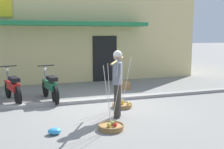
{
  "coord_description": "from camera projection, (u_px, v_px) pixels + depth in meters",
  "views": [
    {
      "loc": [
        -2.17,
        -7.17,
        2.1
      ],
      "look_at": [
        0.42,
        0.6,
        0.85
      ],
      "focal_mm": 42.97,
      "sensor_mm": 36.0,
      "label": 1
    }
  ],
  "objects": [
    {
      "name": "ground_plane",
      "position": [
        105.0,
        107.0,
        7.72
      ],
      "size": [
        90.0,
        90.0,
        0.0
      ],
      "primitive_type": "plane",
      "color": "gray"
    },
    {
      "name": "sidewalk_curb",
      "position": [
        98.0,
        100.0,
        8.37
      ],
      "size": [
        20.0,
        0.24,
        0.1
      ],
      "primitive_type": "cube",
      "color": "gray",
      "rests_on": "ground"
    },
    {
      "name": "fruit_vendor",
      "position": [
        118.0,
        79.0,
        6.67
      ],
      "size": [
        0.9,
        1.63,
        1.7
      ],
      "color": "#2D2823",
      "rests_on": "ground"
    },
    {
      "name": "fruit_basket_left_side",
      "position": [
        111.0,
        126.0,
        5.91
      ],
      "size": [
        0.58,
        0.58,
        1.45
      ],
      "color": "#9E7542",
      "rests_on": "ground"
    },
    {
      "name": "fruit_basket_right_side",
      "position": [
        122.0,
        105.0,
        7.69
      ],
      "size": [
        0.58,
        0.58,
        1.45
      ],
      "color": "#9E7542",
      "rests_on": "ground"
    },
    {
      "name": "motorcycle_nearest_shop",
      "position": [
        13.0,
        88.0,
        8.28
      ],
      "size": [
        0.66,
        1.78,
        1.09
      ],
      "color": "black",
      "rests_on": "ground"
    },
    {
      "name": "motorcycle_second_in_row",
      "position": [
        50.0,
        87.0,
        8.41
      ],
      "size": [
        0.54,
        1.81,
        1.09
      ],
      "color": "black",
      "rests_on": "ground"
    },
    {
      "name": "storefront_building",
      "position": [
        53.0,
        34.0,
        13.5
      ],
      "size": [
        13.0,
        6.0,
        4.2
      ],
      "color": "#DBC684",
      "rests_on": "ground"
    },
    {
      "name": "plastic_litter_bag",
      "position": [
        55.0,
        131.0,
        5.63
      ],
      "size": [
        0.28,
        0.22,
        0.14
      ],
      "primitive_type": "ellipsoid",
      "color": "#3393D1",
      "rests_on": "ground"
    },
    {
      "name": "wooden_crate",
      "position": [
        123.0,
        85.0,
        10.18
      ],
      "size": [
        0.44,
        0.36,
        0.32
      ],
      "primitive_type": "cube",
      "color": "olive",
      "rests_on": "ground"
    }
  ]
}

